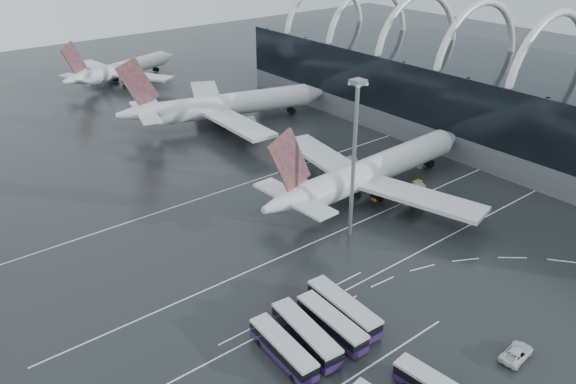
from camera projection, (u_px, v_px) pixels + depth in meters
ground at (401, 252)px, 99.07m from camera, size 420.00×420.00×0.00m
terminal at (507, 100)px, 142.34m from camera, size 42.00×160.00×34.90m
lane_marking_near at (410, 257)px, 97.67m from camera, size 120.00×0.25×0.01m
lane_marking_mid at (353, 225)px, 107.42m from camera, size 120.00×0.25×0.01m
lane_marking_far at (266, 177)px, 126.93m from camera, size 120.00×0.25×0.01m
bus_bay_line_south at (373, 365)px, 74.52m from camera, size 28.00×0.25×0.01m
bus_bay_line_north at (296, 305)px, 85.67m from camera, size 28.00×0.25×0.01m
airliner_main at (371, 172)px, 117.04m from camera, size 60.03×52.66×20.35m
airliner_gate_b at (224, 106)px, 155.67m from camera, size 60.14×53.28×21.11m
airliner_gate_c at (121, 70)px, 194.38m from camera, size 47.78×43.50×17.39m
bus_row_near_a at (283, 349)px, 74.83m from camera, size 3.61×12.62×3.07m
bus_row_near_b at (306, 334)px, 77.23m from camera, size 4.40×13.56×3.28m
bus_row_near_c at (331, 323)px, 79.42m from camera, size 3.49×12.80×3.12m
bus_row_near_d at (344, 308)px, 82.16m from camera, size 3.82×13.70×3.34m
van_curve_a at (517, 353)px, 75.33m from camera, size 6.05×3.17×1.63m
floodlight_mast at (355, 142)px, 95.66m from camera, size 2.26×2.26×29.48m
gse_cart_belly_a at (417, 183)px, 122.49m from camera, size 2.07×1.22×1.13m
gse_cart_belly_b at (368, 167)px, 130.44m from camera, size 1.92×1.14×1.05m
gse_cart_belly_c at (377, 196)px, 116.82m from camera, size 2.36×1.40×1.29m
gse_cart_belly_d at (422, 165)px, 131.26m from camera, size 2.08×1.23×1.13m
gse_cart_belly_e at (343, 161)px, 133.32m from camera, size 1.97×1.17×1.08m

